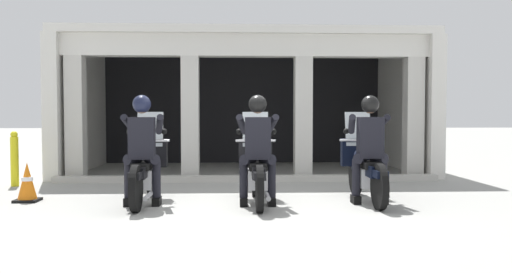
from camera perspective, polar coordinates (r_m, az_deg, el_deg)
ground_plane at (r=10.74m, az=-0.64°, el=-4.59°), size 80.00×80.00×0.00m
station_building at (r=12.78m, az=-1.25°, el=5.11°), size 7.96×4.23×3.07m
kerb_strip at (r=10.28m, az=-0.91°, el=-4.57°), size 7.46×0.24×0.12m
motorcycle_left at (r=8.02m, az=-11.81°, el=-3.43°), size 0.62×2.04×1.35m
police_officer_left at (r=7.71m, az=-12.19°, el=-0.40°), size 0.63×0.61×1.58m
motorcycle_center at (r=7.84m, az=0.08°, el=-3.51°), size 0.62×2.04×1.35m
police_officer_center at (r=7.52m, az=0.17°, el=-0.42°), size 0.63×0.61×1.58m
motorcycle_right at (r=8.19m, az=11.66°, el=-3.30°), size 0.62×2.04×1.35m
police_officer_right at (r=7.89m, az=12.18°, el=-0.34°), size 0.63×0.61×1.58m
traffic_cone_flank at (r=8.64m, az=-23.49°, el=-4.57°), size 0.34×0.34×0.59m
bollard_kerbside at (r=10.54m, az=-24.64°, el=-2.21°), size 0.14×0.14×1.01m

